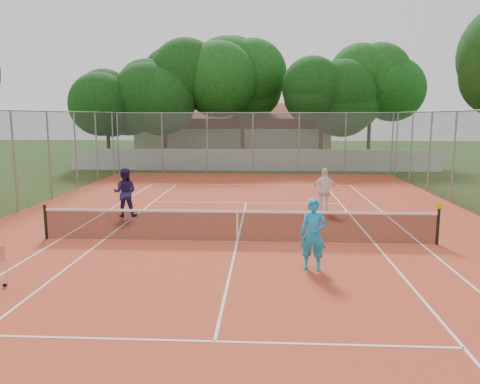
# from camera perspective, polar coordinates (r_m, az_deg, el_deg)

# --- Properties ---
(ground) EXTENTS (120.00, 120.00, 0.00)m
(ground) POSITION_cam_1_polar(r_m,az_deg,el_deg) (14.27, -0.33, -6.13)
(ground) COLOR #1B3C10
(ground) RESTS_ON ground
(court_pad) EXTENTS (18.00, 34.00, 0.02)m
(court_pad) POSITION_cam_1_polar(r_m,az_deg,el_deg) (14.27, -0.33, -6.09)
(court_pad) COLOR #C24425
(court_pad) RESTS_ON ground
(court_lines) EXTENTS (10.98, 23.78, 0.01)m
(court_lines) POSITION_cam_1_polar(r_m,az_deg,el_deg) (14.27, -0.33, -6.04)
(court_lines) COLOR white
(court_lines) RESTS_ON court_pad
(tennis_net) EXTENTS (11.88, 0.10, 0.98)m
(tennis_net) POSITION_cam_1_polar(r_m,az_deg,el_deg) (14.15, -0.33, -4.13)
(tennis_net) COLOR black
(tennis_net) RESTS_ON court_pad
(perimeter_fence) EXTENTS (18.00, 34.00, 4.00)m
(perimeter_fence) POSITION_cam_1_polar(r_m,az_deg,el_deg) (13.88, -0.34, 1.86)
(perimeter_fence) COLOR slate
(perimeter_fence) RESTS_ON ground
(boundary_wall) EXTENTS (26.00, 0.30, 1.50)m
(boundary_wall) POSITION_cam_1_polar(r_m,az_deg,el_deg) (32.89, 1.67, 3.94)
(boundary_wall) COLOR white
(boundary_wall) RESTS_ON ground
(clubhouse) EXTENTS (16.40, 9.00, 4.40)m
(clubhouse) POSITION_cam_1_polar(r_m,az_deg,el_deg) (42.86, -0.67, 7.12)
(clubhouse) COLOR beige
(clubhouse) RESTS_ON ground
(tropical_trees) EXTENTS (29.00, 19.00, 10.00)m
(tropical_trees) POSITION_cam_1_polar(r_m,az_deg,el_deg) (35.77, 1.83, 11.18)
(tropical_trees) COLOR black
(tropical_trees) RESTS_ON ground
(player_near) EXTENTS (0.73, 0.56, 1.78)m
(player_near) POSITION_cam_1_polar(r_m,az_deg,el_deg) (11.65, 8.93, -5.15)
(player_near) COLOR #1998D5
(player_near) RESTS_ON court_pad
(player_far_left) EXTENTS (0.93, 0.74, 1.84)m
(player_far_left) POSITION_cam_1_polar(r_m,az_deg,el_deg) (18.16, -13.84, -0.04)
(player_far_left) COLOR #241C54
(player_far_left) RESTS_ON court_pad
(player_far_right) EXTENTS (1.09, 0.59, 1.76)m
(player_far_right) POSITION_cam_1_polar(r_m,az_deg,el_deg) (18.62, 10.29, 0.18)
(player_far_right) COLOR white
(player_far_right) RESTS_ON court_pad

